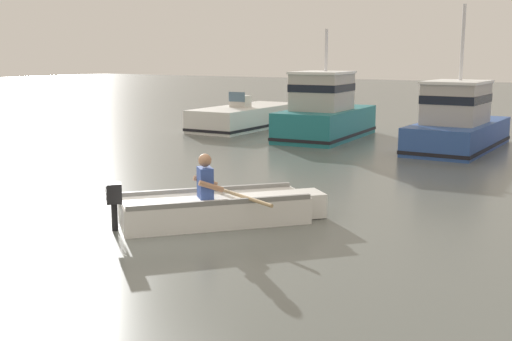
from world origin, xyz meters
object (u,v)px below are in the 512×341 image
(rowboat_with_person, at_px, (218,208))
(moored_boat_blue, at_px, (458,124))
(moored_boat_white, at_px, (246,118))
(moored_boat_teal, at_px, (325,114))

(rowboat_with_person, distance_m, moored_boat_blue, 10.70)
(moored_boat_white, height_order, moored_boat_blue, moored_boat_blue)
(moored_boat_teal, height_order, moored_boat_blue, moored_boat_blue)
(rowboat_with_person, bearing_deg, moored_boat_white, 120.70)
(rowboat_with_person, bearing_deg, moored_boat_teal, 106.60)
(moored_boat_blue, bearing_deg, rowboat_with_person, -96.55)
(moored_boat_teal, bearing_deg, rowboat_with_person, -73.40)
(rowboat_with_person, relative_size, moored_boat_blue, 0.62)
(rowboat_with_person, distance_m, moored_boat_teal, 11.30)
(rowboat_with_person, relative_size, moored_boat_white, 0.58)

